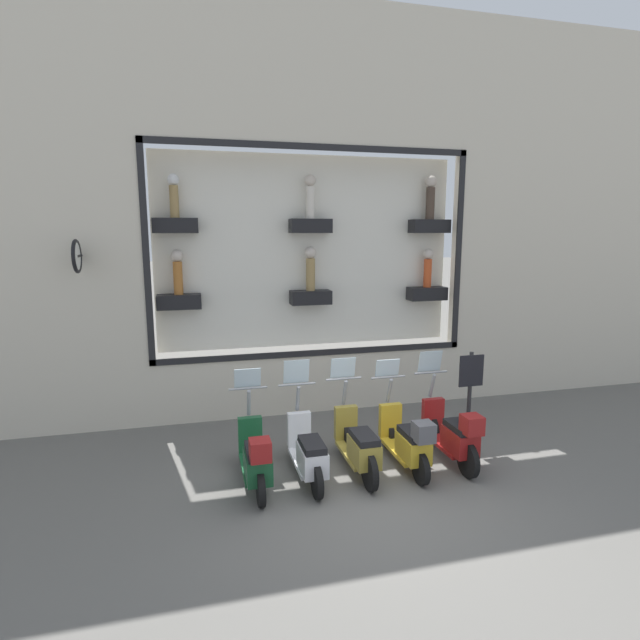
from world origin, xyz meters
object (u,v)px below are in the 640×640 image
(scooter_green_4, at_px, (256,458))
(scooter_yellow_1, at_px, (407,441))
(scooter_olive_2, at_px, (358,445))
(shop_sign_post, at_px, (470,395))
(scooter_red_0, at_px, (453,434))
(scooter_white_3, at_px, (308,452))

(scooter_green_4, bearing_deg, scooter_yellow_1, -89.94)
(scooter_olive_2, distance_m, scooter_green_4, 1.58)
(scooter_yellow_1, xyz_separation_m, scooter_olive_2, (0.07, 0.79, -0.02))
(scooter_yellow_1, relative_size, shop_sign_post, 1.09)
(scooter_red_0, xyz_separation_m, shop_sign_post, (0.64, -0.66, 0.40))
(scooter_white_3, bearing_deg, scooter_red_0, -91.29)
(scooter_olive_2, bearing_deg, shop_sign_post, -75.45)
(scooter_white_3, xyz_separation_m, shop_sign_post, (0.59, -3.02, 0.46))
(scooter_red_0, xyz_separation_m, scooter_green_4, (-0.01, 3.15, -0.02))
(scooter_green_4, distance_m, shop_sign_post, 3.89)
(scooter_white_3, relative_size, shop_sign_post, 1.09)
(scooter_yellow_1, relative_size, scooter_olive_2, 0.99)
(scooter_yellow_1, distance_m, shop_sign_post, 1.64)
(scooter_yellow_1, xyz_separation_m, shop_sign_post, (0.65, -1.45, 0.42))
(scooter_yellow_1, height_order, scooter_white_3, scooter_white_3)
(scooter_yellow_1, height_order, scooter_green_4, scooter_green_4)
(scooter_yellow_1, distance_m, scooter_olive_2, 0.79)
(scooter_red_0, distance_m, scooter_yellow_1, 0.79)
(scooter_olive_2, height_order, scooter_white_3, scooter_white_3)
(shop_sign_post, bearing_deg, scooter_white_3, 100.96)
(scooter_red_0, bearing_deg, scooter_green_4, 90.25)
(scooter_red_0, relative_size, scooter_white_3, 1.01)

